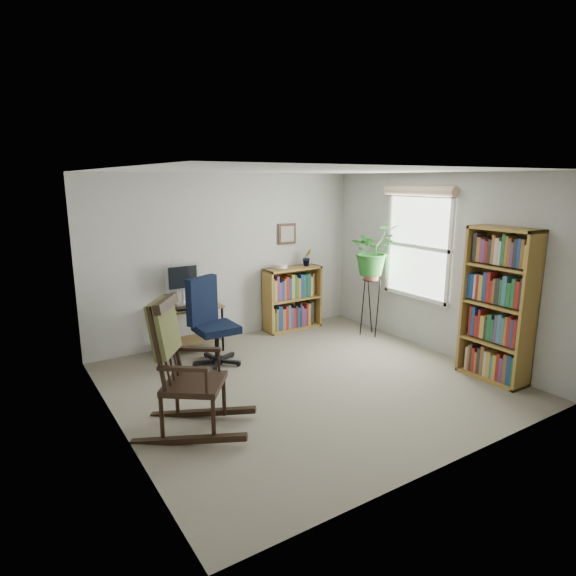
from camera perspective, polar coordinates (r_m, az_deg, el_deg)
floor at (r=5.73m, az=2.20°, el=-11.06°), size 4.20×4.00×0.00m
ceiling at (r=5.24m, az=2.43°, el=13.71°), size 4.20×4.00×0.00m
wall_back at (r=7.06m, az=-7.03°, el=3.61°), size 4.20×0.00×2.40m
wall_front at (r=3.94m, az=19.23°, el=-4.38°), size 4.20×0.00×2.40m
wall_left at (r=4.53m, az=-20.09°, el=-2.26°), size 0.00×4.00×2.40m
wall_right at (r=6.76m, az=17.09°, el=2.73°), size 0.00×4.00×2.40m
window at (r=6.90m, az=15.09°, el=4.73°), size 0.12×1.20×1.50m
desk at (r=6.69m, az=-11.73°, el=-4.80°), size 0.89×0.49×0.64m
monitor at (r=6.67m, az=-12.39°, el=0.45°), size 0.46×0.16×0.56m
keyboard at (r=6.49m, az=-11.48°, el=-2.27°), size 0.40×0.15×0.02m
office_chair at (r=6.12m, az=-8.52°, el=-3.95°), size 0.82×0.82×1.14m
rocking_chair at (r=4.54m, az=-11.14°, el=-8.99°), size 1.30×1.21×1.30m
low_bookshelf at (r=7.53m, az=0.53°, el=-1.25°), size 0.93×0.31×0.98m
tall_bookshelf at (r=6.04m, az=23.64°, el=-1.90°), size 0.34×0.78×1.79m
plant_stand at (r=7.32m, az=9.71°, el=-1.74°), size 0.35×0.35×1.00m
spider_plant at (r=7.12m, az=10.06°, el=7.33°), size 1.69×1.88×1.46m
potted_plant_small at (r=7.58m, az=2.27°, el=3.04°), size 0.13×0.24×0.11m
framed_picture at (r=7.47m, az=-0.09°, el=6.43°), size 0.32×0.04×0.32m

